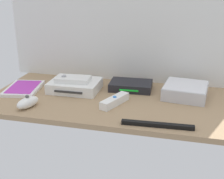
{
  "coord_description": "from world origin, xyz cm",
  "views": [
    {
      "loc": [
        27.63,
        -111.89,
        47.1
      ],
      "look_at": [
        0.0,
        0.0,
        4.0
      ],
      "focal_mm": 49.31,
      "sensor_mm": 36.0,
      "label": 1
    }
  ],
  "objects": [
    {
      "name": "mini_computer",
      "position": [
        28.62,
        9.44,
        2.64
      ],
      "size": [
        18.8,
        18.8,
        5.3
      ],
      "rotation": [
        0.0,
        0.0,
        -0.11
      ],
      "color": "silver",
      "rests_on": "ground_plane"
    },
    {
      "name": "network_router",
      "position": [
        5.34,
        12.69,
        1.7
      ],
      "size": [
        18.49,
        12.94,
        3.4
      ],
      "rotation": [
        0.0,
        0.0,
        0.04
      ],
      "color": "black",
      "rests_on": "ground_plane"
    },
    {
      "name": "game_console",
      "position": [
        -17.86,
        5.6,
        2.2
      ],
      "size": [
        21.15,
        16.65,
        4.4
      ],
      "rotation": [
        0.0,
        0.0,
        0.01
      ],
      "color": "white",
      "rests_on": "ground_plane"
    },
    {
      "name": "ground_plane",
      "position": [
        0.0,
        0.0,
        -1.0
      ],
      "size": [
        100.0,
        48.0,
        2.0
      ],
      "primitive_type": "cube",
      "color": "#9E7F5B",
      "rests_on": "ground"
    },
    {
      "name": "sensor_bar",
      "position": [
        20.42,
        -20.14,
        0.7
      ],
      "size": [
        24.06,
        2.93,
        1.4
      ],
      "primitive_type": "cube",
      "rotation": [
        0.0,
        0.0,
        0.05
      ],
      "color": "black",
      "rests_on": "ground_plane"
    },
    {
      "name": "remote_classic_pad",
      "position": [
        -18.26,
        4.52,
        5.41
      ],
      "size": [
        14.97,
        9.09,
        2.4
      ],
      "rotation": [
        0.0,
        0.0,
        0.08
      ],
      "color": "white",
      "rests_on": "game_console"
    },
    {
      "name": "remote_nunchuk",
      "position": [
        -28.78,
        -15.98,
        2.04
      ],
      "size": [
        7.45,
        10.89,
        5.1
      ],
      "rotation": [
        0.0,
        0.0,
        -0.34
      ],
      "color": "white",
      "rests_on": "ground_plane"
    },
    {
      "name": "game_case",
      "position": [
        -39.82,
        0.58,
        0.76
      ],
      "size": [
        16.45,
        20.92,
        1.56
      ],
      "rotation": [
        0.0,
        0.0,
        0.16
      ],
      "color": "white",
      "rests_on": "ground_plane"
    },
    {
      "name": "back_wall",
      "position": [
        0.0,
        24.6,
        32.0
      ],
      "size": [
        110.0,
        1.2,
        64.0
      ],
      "primitive_type": "cube",
      "color": "silver",
      "rests_on": "ground"
    },
    {
      "name": "remote_wand",
      "position": [
        2.4,
        -5.44,
        1.51
      ],
      "size": [
        8.99,
        15.05,
        3.4
      ],
      "rotation": [
        0.0,
        0.0,
        -0.39
      ],
      "color": "white",
      "rests_on": "ground_plane"
    }
  ]
}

